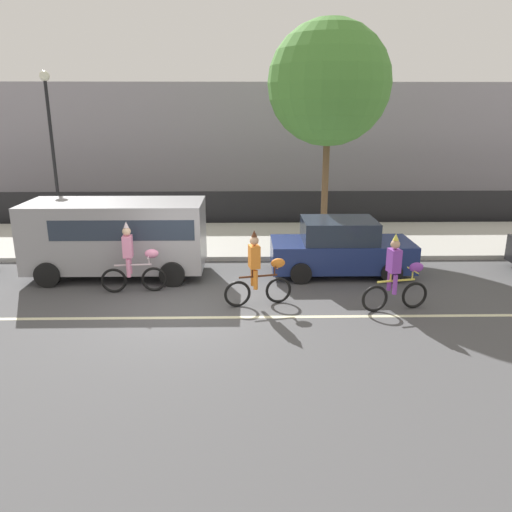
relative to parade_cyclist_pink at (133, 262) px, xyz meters
The scene contains 12 objects.
ground_plane 2.11m from the parade_cyclist_pink, 41.10° to the right, with size 80.00×80.00×0.00m, color #4C4C4F.
road_centre_line 2.44m from the parade_cyclist_pink, 50.54° to the right, with size 36.00×0.14×0.01m, color beige.
sidewalk_curb 5.48m from the parade_cyclist_pink, 74.40° to the left, with size 60.00×5.00×0.15m, color #ADAAA3.
fence_line 8.26m from the parade_cyclist_pink, 79.82° to the left, with size 40.00×0.08×1.40m, color black.
building_backdrop 17.11m from the parade_cyclist_pink, 80.17° to the left, with size 28.00×8.00×5.96m, color #99939E.
parade_cyclist_pink is the anchor object (origin of this frame).
parade_cyclist_orange 3.42m from the parade_cyclist_pink, 16.62° to the right, with size 1.69×0.57×1.92m.
parade_cyclist_purple 6.72m from the parade_cyclist_pink, 11.84° to the right, with size 1.70×0.55×1.92m.
parked_van_grey 1.64m from the parade_cyclist_pink, 115.68° to the left, with size 5.00×2.22×2.18m.
parked_car_navy 5.92m from the parade_cyclist_pink, 14.05° to the left, with size 4.10×1.92×1.64m.
street_lamp_post 8.18m from the parade_cyclist_pink, 123.40° to the left, with size 0.36×0.36×5.86m.
street_tree_near_lamp 9.43m from the parade_cyclist_pink, 44.00° to the left, with size 4.29×4.29×7.55m.
Camera 1 is at (1.53, -11.32, 4.69)m, focal length 35.00 mm.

